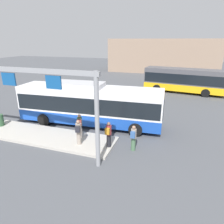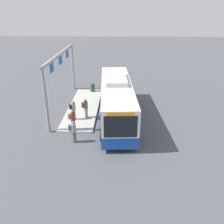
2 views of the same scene
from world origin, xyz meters
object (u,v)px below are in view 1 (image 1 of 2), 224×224
bus_main (89,103)px  person_waiting_near (109,134)px  person_boarding (133,138)px  bus_background_left (184,79)px  person_waiting_far (78,132)px  trash_bin (0,120)px  person_waiting_mid (80,125)px

bus_main → person_waiting_near: size_ratio=6.94×
person_boarding → person_waiting_near: bearing=101.5°
bus_main → person_waiting_near: (2.79, -3.28, -0.76)m
bus_background_left → person_waiting_far: bearing=77.1°
person_boarding → trash_bin: bearing=88.6°
person_waiting_far → trash_bin: size_ratio=1.86×
bus_main → person_waiting_mid: bus_main is taller
trash_bin → person_waiting_mid: bearing=1.7°
person_waiting_mid → trash_bin: (-6.90, -0.20, -0.44)m
person_waiting_mid → person_waiting_far: 1.06m
person_waiting_near → bus_background_left: bearing=-15.1°
bus_main → person_boarding: size_ratio=6.94×
person_waiting_near → bus_main: bearing=39.7°
bus_background_left → person_waiting_mid: bearing=74.8°
person_boarding → bus_background_left: bearing=-10.5°
person_waiting_near → trash_bin: person_waiting_near is taller
person_boarding → person_waiting_mid: (-3.85, 0.33, 0.16)m
person_waiting_mid → person_waiting_far: size_ratio=1.00×
person_waiting_near → trash_bin: bearing=86.6°
person_boarding → person_waiting_mid: size_ratio=1.00×
bus_background_left → person_boarding: 16.88m
bus_background_left → person_boarding: bearing=87.4°
bus_main → bus_background_left: (7.17, 13.66, -0.04)m
bus_background_left → person_waiting_mid: size_ratio=6.10×
person_waiting_far → bus_main: bearing=-3.9°
bus_main → bus_background_left: 15.42m
person_boarding → trash_bin: size_ratio=1.86×
bus_main → trash_bin: size_ratio=12.88×
bus_main → person_waiting_far: bus_main is taller
person_boarding → person_waiting_far: bearing=99.9°
bus_main → person_waiting_far: 3.78m
person_waiting_near → person_waiting_mid: same height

